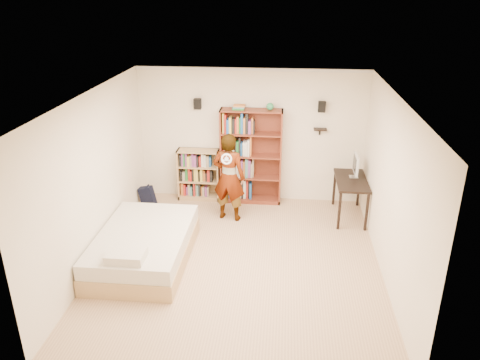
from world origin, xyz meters
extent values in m
cube|color=tan|center=(0.00, 0.00, 0.00)|extent=(4.50, 5.00, 0.01)
cube|color=white|center=(0.00, 2.50, 1.35)|extent=(4.50, 0.02, 2.70)
cube|color=white|center=(0.00, -2.50, 1.35)|extent=(4.50, 0.02, 2.70)
cube|color=white|center=(-2.25, 0.00, 1.35)|extent=(0.02, 5.00, 2.70)
cube|color=white|center=(2.25, 0.00, 1.35)|extent=(0.02, 5.00, 2.70)
cube|color=white|center=(0.00, 0.00, 2.70)|extent=(4.50, 5.00, 0.02)
cube|color=silver|center=(0.00, 2.47, 2.67)|extent=(4.50, 0.06, 0.06)
cube|color=silver|center=(0.00, -2.47, 2.67)|extent=(4.50, 0.06, 0.06)
cube|color=silver|center=(-2.22, 0.00, 2.67)|extent=(0.06, 5.00, 0.06)
cube|color=silver|center=(2.22, 0.00, 2.67)|extent=(0.06, 5.00, 0.06)
cube|color=black|center=(-1.05, 2.40, 2.00)|extent=(0.14, 0.12, 0.20)
cube|color=black|center=(1.35, 2.40, 2.00)|extent=(0.14, 0.12, 0.20)
cube|color=black|center=(1.35, 2.41, 1.55)|extent=(0.25, 0.16, 0.02)
imported|color=black|center=(-0.33, 1.50, 0.85)|extent=(0.69, 0.53, 1.69)
torus|color=silver|center=(-0.33, 1.18, 1.32)|extent=(0.20, 0.08, 0.20)
camera|label=1|loc=(0.65, -6.45, 4.15)|focal=35.00mm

